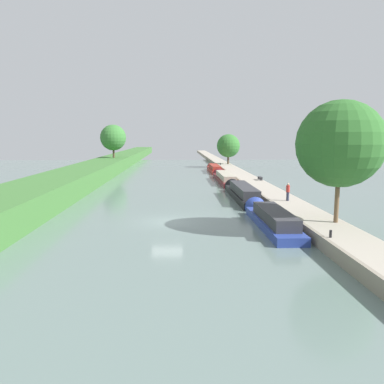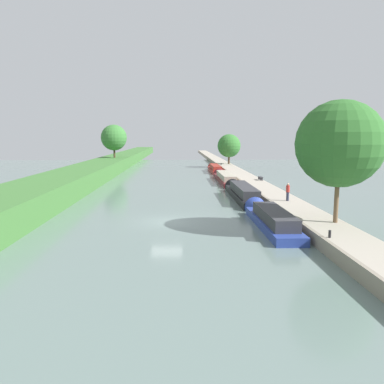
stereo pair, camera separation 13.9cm
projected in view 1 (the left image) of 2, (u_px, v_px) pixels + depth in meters
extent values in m
plane|color=slate|center=(167.00, 222.00, 30.20)|extent=(160.00, 160.00, 0.00)
cube|color=#3D7033|center=(3.00, 209.00, 29.52)|extent=(6.46, 260.00, 2.30)
cube|color=#A89E8E|center=(304.00, 215.00, 30.59)|extent=(3.07, 260.00, 0.83)
cube|color=gray|center=(284.00, 215.00, 30.52)|extent=(0.25, 260.00, 0.88)
cube|color=#283D93|center=(273.00, 224.00, 28.19)|extent=(2.10, 10.42, 0.61)
cube|color=#333338|center=(275.00, 216.00, 27.57)|extent=(1.72, 7.29, 0.85)
cone|color=#283D93|center=(256.00, 209.00, 33.96)|extent=(1.99, 1.26, 1.99)
cube|color=black|center=(243.00, 196.00, 41.03)|extent=(2.08, 13.17, 0.71)
cube|color=#333338|center=(244.00, 189.00, 40.26)|extent=(1.71, 9.22, 0.89)
cone|color=black|center=(233.00, 187.00, 48.16)|extent=(1.98, 1.25, 1.98)
cube|color=maroon|center=(225.00, 180.00, 56.51)|extent=(2.12, 14.50, 0.60)
cube|color=#B2A893|center=(225.00, 176.00, 55.69)|extent=(1.74, 10.15, 0.80)
cone|color=maroon|center=(219.00, 175.00, 64.31)|extent=(2.02, 1.27, 2.02)
cube|color=maroon|center=(214.00, 170.00, 72.24)|extent=(1.86, 12.02, 0.61)
cube|color=maroon|center=(215.00, 167.00, 71.55)|extent=(1.52, 8.41, 0.77)
cone|color=maroon|center=(211.00, 168.00, 78.73)|extent=(1.77, 1.11, 1.77)
cylinder|color=brown|center=(337.00, 195.00, 26.04)|extent=(0.31, 0.31, 3.83)
sphere|color=#2D6628|center=(340.00, 144.00, 25.52)|extent=(5.94, 5.94, 5.94)
cylinder|color=#4C3828|center=(228.00, 158.00, 81.53)|extent=(0.43, 0.43, 2.56)
sphere|color=#33702D|center=(228.00, 146.00, 81.14)|extent=(4.98, 4.98, 4.98)
cylinder|color=#4C3828|center=(114.00, 151.00, 79.44)|extent=(0.41, 0.41, 2.73)
sphere|color=#387533|center=(113.00, 138.00, 79.02)|extent=(5.41, 5.41, 5.41)
cylinder|color=#282D42|center=(288.00, 196.00, 35.07)|extent=(0.26, 0.26, 0.82)
cylinder|color=#B22D28|center=(288.00, 189.00, 34.96)|extent=(0.34, 0.34, 0.62)
sphere|color=tan|center=(288.00, 184.00, 34.90)|extent=(0.22, 0.22, 0.22)
cylinder|color=black|center=(331.00, 234.00, 22.34)|extent=(0.16, 0.16, 0.45)
cylinder|color=black|center=(220.00, 164.00, 78.56)|extent=(0.16, 0.16, 0.45)
cube|color=#333338|center=(261.00, 179.00, 51.09)|extent=(0.40, 0.08, 0.41)
cube|color=#333338|center=(259.00, 178.00, 52.27)|extent=(0.40, 0.08, 0.41)
cube|color=#38383D|center=(260.00, 177.00, 51.64)|extent=(0.44, 1.50, 0.06)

